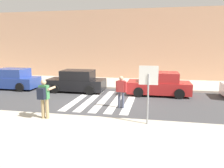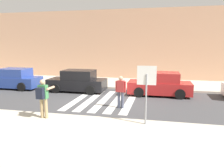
% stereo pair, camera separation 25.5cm
% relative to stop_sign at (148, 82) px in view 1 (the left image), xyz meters
% --- Properties ---
extents(ground_plane, '(120.00, 120.00, 0.00)m').
position_rel_stop_sign_xyz_m(ground_plane, '(-2.77, 3.68, -1.87)').
color(ground_plane, '#424244').
extents(sidewalk_near, '(60.00, 6.00, 0.14)m').
position_rel_stop_sign_xyz_m(sidewalk_near, '(-2.77, -2.52, -1.80)').
color(sidewalk_near, beige).
rests_on(sidewalk_near, ground).
extents(sidewalk_far, '(60.00, 4.80, 0.14)m').
position_rel_stop_sign_xyz_m(sidewalk_far, '(-2.77, 9.68, -1.80)').
color(sidewalk_far, beige).
rests_on(sidewalk_far, ground).
extents(building_facade_far, '(56.00, 4.00, 6.59)m').
position_rel_stop_sign_xyz_m(building_facade_far, '(-2.77, 14.08, 1.42)').
color(building_facade_far, tan).
rests_on(building_facade_far, ground).
extents(crosswalk_stripe_0, '(0.44, 5.20, 0.01)m').
position_rel_stop_sign_xyz_m(crosswalk_stripe_0, '(-4.37, 3.88, -1.87)').
color(crosswalk_stripe_0, silver).
rests_on(crosswalk_stripe_0, ground).
extents(crosswalk_stripe_1, '(0.44, 5.20, 0.01)m').
position_rel_stop_sign_xyz_m(crosswalk_stripe_1, '(-3.57, 3.88, -1.87)').
color(crosswalk_stripe_1, silver).
rests_on(crosswalk_stripe_1, ground).
extents(crosswalk_stripe_2, '(0.44, 5.20, 0.01)m').
position_rel_stop_sign_xyz_m(crosswalk_stripe_2, '(-2.77, 3.88, -1.87)').
color(crosswalk_stripe_2, silver).
rests_on(crosswalk_stripe_2, ground).
extents(crosswalk_stripe_3, '(0.44, 5.20, 0.01)m').
position_rel_stop_sign_xyz_m(crosswalk_stripe_3, '(-1.97, 3.88, -1.87)').
color(crosswalk_stripe_3, silver).
rests_on(crosswalk_stripe_3, ground).
extents(crosswalk_stripe_4, '(0.44, 5.20, 0.01)m').
position_rel_stop_sign_xyz_m(crosswalk_stripe_4, '(-1.17, 3.88, -1.87)').
color(crosswalk_stripe_4, silver).
rests_on(crosswalk_stripe_4, ground).
extents(stop_sign, '(0.76, 0.08, 2.39)m').
position_rel_stop_sign_xyz_m(stop_sign, '(0.00, 0.00, 0.00)').
color(stop_sign, gray).
rests_on(stop_sign, sidewalk_near).
extents(photographer_with_backpack, '(0.60, 0.85, 1.72)m').
position_rel_stop_sign_xyz_m(photographer_with_backpack, '(-4.43, -0.23, -0.71)').
color(photographer_with_backpack, tan).
rests_on(photographer_with_backpack, sidewalk_near).
extents(pedestrian_crossing, '(0.58, 0.28, 1.72)m').
position_rel_stop_sign_xyz_m(pedestrian_crossing, '(-1.48, 2.50, -0.90)').
color(pedestrian_crossing, '#474C60').
rests_on(pedestrian_crossing, ground).
extents(parked_car_blue, '(4.10, 1.92, 1.55)m').
position_rel_stop_sign_xyz_m(parked_car_blue, '(-10.47, 5.98, -1.15)').
color(parked_car_blue, '#284293').
rests_on(parked_car_blue, ground).
extents(parked_car_black, '(4.10, 1.92, 1.55)m').
position_rel_stop_sign_xyz_m(parked_car_black, '(-5.25, 5.98, -1.15)').
color(parked_car_black, black).
rests_on(parked_car_black, ground).
extents(parked_car_red, '(4.10, 1.92, 1.55)m').
position_rel_stop_sign_xyz_m(parked_car_red, '(0.55, 5.98, -1.15)').
color(parked_car_red, red).
rests_on(parked_car_red, ground).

